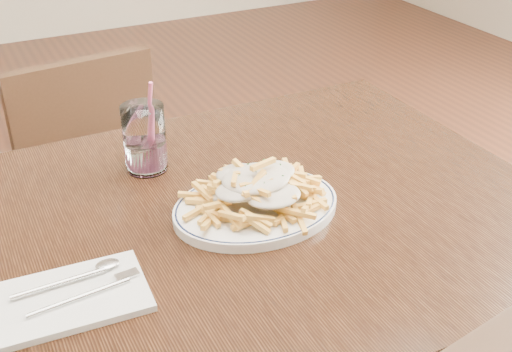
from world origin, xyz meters
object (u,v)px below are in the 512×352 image
chair_far (83,171)px  water_glass (145,142)px  loaded_fries (256,185)px  table (205,259)px  fries_plate (256,207)px

chair_far → water_glass: 0.67m
chair_far → loaded_fries: (0.14, -0.80, 0.35)m
table → loaded_fries: (0.09, -0.01, 0.13)m
fries_plate → loaded_fries: loaded_fries is taller
table → water_glass: water_glass is taller
fries_plate → loaded_fries: size_ratio=1.37×
fries_plate → loaded_fries: (0.00, 0.00, 0.04)m
chair_far → loaded_fries: size_ratio=3.43×
chair_far → fries_plate: chair_far is taller
table → water_glass: size_ratio=6.93×
loaded_fries → fries_plate: bearing=180.0°
fries_plate → water_glass: (-0.12, 0.23, 0.05)m
fries_plate → loaded_fries: bearing=0.0°
table → chair_far: size_ratio=1.48×
fries_plate → table: bearing=171.1°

